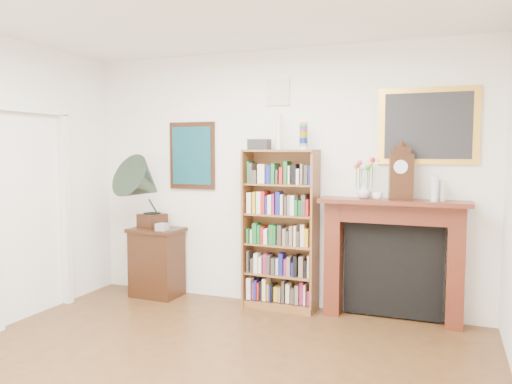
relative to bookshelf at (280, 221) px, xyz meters
The scene contains 15 objects.
room 2.38m from the bookshelf, 92.00° to the right, with size 4.51×5.01×2.81m.
door_casing 2.57m from the bookshelf, 153.54° to the right, with size 0.08×1.02×2.17m.
teal_poster 1.33m from the bookshelf, behind, with size 0.58×0.04×0.78m.
small_picture 1.40m from the bookshelf, 120.06° to the left, with size 0.26×0.04×0.30m.
gilt_painting 1.78m from the bookshelf, ahead, with size 0.95×0.04×0.75m.
bookshelf is the anchor object (origin of this frame).
side_cabinet 1.60m from the bookshelf, behind, with size 0.59×0.43×0.81m, color black.
fireplace 1.20m from the bookshelf, ahead, with size 1.46×0.36×1.23m.
gramophone 1.62m from the bookshelf, behind, with size 0.70×0.78×0.86m.
cd_stack 1.36m from the bookshelf, behind, with size 0.12×0.12×0.08m, color #B4B4C0.
mantel_clock 1.34m from the bookshelf, ahead, with size 0.25×0.17×0.52m.
flower_vase 0.95m from the bookshelf, ahead, with size 0.14×0.14×0.15m, color silver.
teacup 1.07m from the bookshelf, ahead, with size 0.10×0.10×0.08m, color white.
bottle_left 1.60m from the bookshelf, ahead, with size 0.07×0.07×0.24m, color silver.
bottle_right 1.66m from the bookshelf, ahead, with size 0.06×0.06×0.20m, color silver.
Camera 1 is at (1.74, -2.70, 1.71)m, focal length 35.00 mm.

